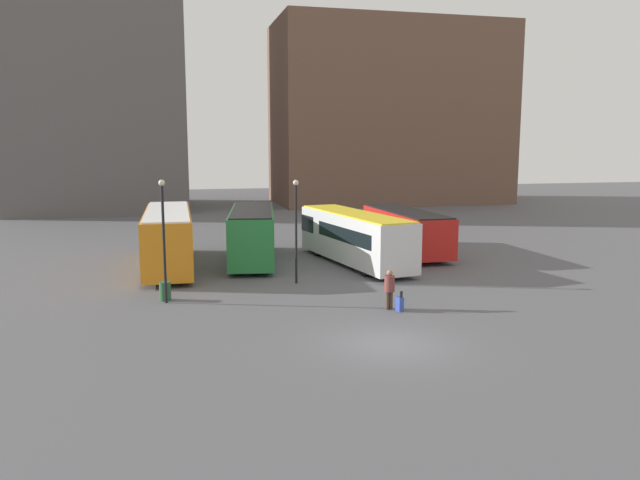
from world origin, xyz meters
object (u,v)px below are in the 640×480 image
trash_bin (165,291)px  bus_1 (252,233)px  bus_0 (168,236)px  suitcase (400,304)px  bus_3 (405,230)px  lamp_post_1 (296,222)px  traveler (389,286)px  bus_2 (354,236)px  lamp_post_0 (164,231)px

trash_bin → bus_1: bearing=59.2°
bus_0 → suitcase: bearing=-141.4°
bus_3 → lamp_post_1: (-8.71, -7.10, 1.61)m
traveler → trash_bin: size_ratio=2.03×
traveler → trash_bin: traveler is taller
bus_3 → suitcase: 14.59m
bus_2 → lamp_post_1: lamp_post_1 is taller
lamp_post_1 → suitcase: bearing=-63.4°
bus_2 → lamp_post_0: (-10.88, -6.90, 1.59)m
suitcase → lamp_post_0: bearing=58.1°
trash_bin → lamp_post_1: bearing=17.3°
bus_0 → trash_bin: bus_0 is taller
bus_0 → lamp_post_0: 8.61m
bus_0 → bus_2: (10.69, -1.58, -0.14)m
bus_0 → suitcase: 15.60m
suitcase → trash_bin: size_ratio=1.06×
bus_1 → lamp_post_1: size_ratio=1.94×
bus_3 → traveler: bearing=154.9°
bus_3 → traveler: size_ratio=5.61×
bus_0 → lamp_post_0: lamp_post_0 is taller
bus_1 → traveler: bus_1 is taller
bus_2 → bus_0: bearing=72.4°
traveler → lamp_post_0: 10.19m
bus_1 → lamp_post_0: size_ratio=1.86×
bus_3 → trash_bin: size_ratio=11.40×
trash_bin → bus_3: bearing=30.9°
bus_1 → trash_bin: size_ratio=12.05×
bus_0 → bus_2: size_ratio=1.03×
traveler → lamp_post_1: size_ratio=0.33×
bus_0 → suitcase: size_ratio=12.73×
bus_2 → trash_bin: size_ratio=13.08×
bus_2 → lamp_post_0: 12.98m
traveler → bus_3: bearing=-34.5°
bus_0 → trash_bin: 8.11m
suitcase → trash_bin: bearing=55.7°
bus_1 → lamp_post_1: (1.34, -6.66, 1.40)m
suitcase → lamp_post_0: lamp_post_0 is taller
suitcase → trash_bin: (-9.70, 4.32, 0.11)m
bus_0 → bus_3: 15.05m
traveler → bus_0: bearing=27.2°
bus_1 → bus_3: size_ratio=1.06×
bus_1 → suitcase: bus_1 is taller
bus_3 → suitcase: size_ratio=10.78×
trash_bin → bus_2: bearing=30.4°
lamp_post_1 → trash_bin: 7.34m
traveler → lamp_post_1: bearing=15.3°
lamp_post_1 → trash_bin: lamp_post_1 is taller
bus_0 → traveler: 15.03m
bus_0 → bus_3: size_ratio=1.18×
bus_0 → lamp_post_1: lamp_post_1 is taller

